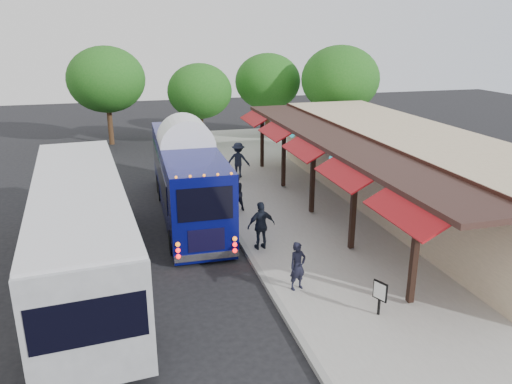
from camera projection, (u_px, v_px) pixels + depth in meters
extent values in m
plane|color=black|center=(252.00, 265.00, 17.63)|extent=(90.00, 90.00, 0.00)
cube|color=#9E9B93|center=(336.00, 212.00, 22.53)|extent=(10.00, 40.00, 0.15)
cube|color=gray|center=(229.00, 223.00, 21.29)|extent=(0.20, 40.00, 0.16)
cube|color=tan|center=(409.00, 170.00, 22.87)|extent=(5.00, 20.00, 3.60)
cube|color=black|center=(361.00, 141.00, 21.78)|extent=(0.06, 20.00, 0.60)
cube|color=#331E19|center=(338.00, 140.00, 21.47)|extent=(2.60, 20.00, 0.18)
cube|color=black|center=(415.00, 253.00, 14.35)|extent=(0.18, 0.18, 3.16)
cube|color=maroon|center=(406.00, 211.00, 13.82)|extent=(1.00, 3.20, 0.57)
cube|color=black|center=(353.00, 208.00, 18.02)|extent=(0.18, 0.18, 3.16)
cube|color=maroon|center=(344.00, 173.00, 17.49)|extent=(1.00, 3.20, 0.57)
cube|color=black|center=(313.00, 178.00, 21.69)|extent=(0.18, 0.18, 3.16)
cube|color=maroon|center=(304.00, 148.00, 21.16)|extent=(1.00, 3.20, 0.57)
cube|color=black|center=(284.00, 156.00, 25.36)|extent=(0.18, 0.18, 3.16)
cube|color=maroon|center=(276.00, 130.00, 24.83)|extent=(1.00, 3.20, 0.57)
cube|color=black|center=(262.00, 140.00, 29.02)|extent=(0.18, 0.18, 3.16)
cube|color=maroon|center=(255.00, 118.00, 28.50)|extent=(1.00, 3.20, 0.57)
sphere|color=#187584|center=(395.00, 195.00, 15.96)|extent=(0.26, 0.26, 0.26)
sphere|color=#187584|center=(332.00, 158.00, 20.54)|extent=(0.26, 0.26, 0.26)
sphere|color=#187584|center=(292.00, 135.00, 25.13)|extent=(0.26, 0.26, 0.26)
cube|color=#070A55|center=(187.00, 175.00, 22.01)|extent=(2.53, 10.95, 2.86)
cube|color=#070A55|center=(188.00, 208.00, 22.50)|extent=(2.48, 10.84, 0.32)
ellipsoid|color=white|center=(186.00, 143.00, 21.57)|extent=(2.52, 10.73, 0.51)
cube|color=black|center=(208.00, 204.00, 16.85)|extent=(1.90, 0.07, 1.18)
cube|color=silver|center=(210.00, 255.00, 17.51)|extent=(2.27, 0.21, 0.25)
sphere|color=#FF0C0C|center=(181.00, 253.00, 17.11)|extent=(0.16, 0.16, 0.16)
sphere|color=#FF0C0C|center=(238.00, 247.00, 17.61)|extent=(0.16, 0.16, 0.16)
cylinder|color=black|center=(175.00, 242.00, 18.37)|extent=(0.29, 0.95, 0.95)
cylinder|color=black|center=(231.00, 236.00, 18.90)|extent=(0.29, 0.95, 0.95)
cylinder|color=black|center=(158.00, 184.00, 25.37)|extent=(0.29, 0.95, 0.95)
cylinder|color=black|center=(199.00, 180.00, 25.90)|extent=(0.29, 0.95, 0.95)
cube|color=gray|center=(82.00, 228.00, 16.14)|extent=(3.72, 12.71, 2.89)
cube|color=black|center=(35.00, 225.00, 15.72)|extent=(0.89, 10.62, 1.09)
cube|color=black|center=(125.00, 217.00, 16.41)|extent=(0.89, 10.62, 1.09)
cube|color=silver|center=(77.00, 184.00, 15.68)|extent=(3.65, 12.46, 0.11)
cylinder|color=black|center=(23.00, 347.00, 12.20)|extent=(0.39, 1.07, 1.05)
cylinder|color=black|center=(129.00, 332.00, 12.83)|extent=(0.39, 1.07, 1.05)
cylinder|color=black|center=(57.00, 227.00, 19.68)|extent=(0.39, 1.07, 1.05)
cylinder|color=black|center=(123.00, 221.00, 20.30)|extent=(0.39, 1.07, 1.05)
imported|color=black|center=(298.00, 266.00, 15.49)|extent=(0.65, 0.51, 1.57)
imported|color=black|center=(235.00, 193.00, 22.23)|extent=(1.02, 0.91, 1.73)
imported|color=black|center=(261.00, 226.00, 18.35)|extent=(1.11, 0.56, 1.83)
imported|color=black|center=(238.00, 160.00, 27.37)|extent=(1.44, 1.14, 1.94)
cube|color=black|center=(380.00, 298.00, 14.13)|extent=(0.08, 0.08, 1.05)
cube|color=black|center=(380.00, 291.00, 14.06)|extent=(0.22, 0.45, 0.57)
cube|color=white|center=(379.00, 291.00, 14.05)|extent=(0.17, 0.37, 0.48)
cylinder|color=#382314|center=(201.00, 127.00, 35.58)|extent=(0.36, 0.36, 2.61)
ellipsoid|color=#1C5916|center=(200.00, 91.00, 34.79)|extent=(4.51, 4.51, 3.83)
cylinder|color=#382314|center=(268.00, 118.00, 38.45)|extent=(0.36, 0.36, 2.85)
ellipsoid|color=#1C5916|center=(268.00, 81.00, 37.59)|extent=(4.93, 4.93, 4.19)
cylinder|color=#382314|center=(338.00, 123.00, 35.71)|extent=(0.36, 0.36, 3.15)
ellipsoid|color=#1C5916|center=(340.00, 79.00, 34.76)|extent=(5.45, 5.45, 4.63)
cylinder|color=#382314|center=(110.00, 123.00, 35.81)|extent=(0.36, 0.36, 3.13)
ellipsoid|color=#1C5916|center=(106.00, 79.00, 34.86)|extent=(5.41, 5.41, 4.60)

